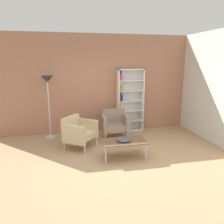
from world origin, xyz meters
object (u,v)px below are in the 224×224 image
at_px(decorative_bowl, 124,139).
at_px(bookshelf_tall, 128,101).
at_px(coffee_table_low, 124,142).
at_px(floor_lamp_torchiere, 48,87).
at_px(armchair_by_bookshelf, 78,131).
at_px(armchair_near_window, 115,123).

bearing_deg(decorative_bowl, bookshelf_tall, 71.49).
bearing_deg(coffee_table_low, floor_lamp_torchiere, 133.38).
bearing_deg(floor_lamp_torchiere, decorative_bowl, -46.62).
distance_m(decorative_bowl, armchair_by_bookshelf, 1.27).
xyz_separation_m(decorative_bowl, armchair_near_window, (0.11, 1.36, -0.02)).
bearing_deg(armchair_by_bookshelf, bookshelf_tall, -19.71).
distance_m(armchair_by_bookshelf, floor_lamp_torchiere, 1.58).
bearing_deg(floor_lamp_torchiere, armchair_near_window, -13.14).
bearing_deg(floor_lamp_torchiere, coffee_table_low, -46.62).
relative_size(decorative_bowl, armchair_by_bookshelf, 0.34).
xyz_separation_m(decorative_bowl, floor_lamp_torchiere, (-1.68, 1.78, 1.01)).
height_order(bookshelf_tall, floor_lamp_torchiere, bookshelf_tall).
xyz_separation_m(coffee_table_low, decorative_bowl, (0.00, 0.00, 0.07)).
height_order(decorative_bowl, floor_lamp_torchiere, floor_lamp_torchiere).
bearing_deg(bookshelf_tall, armchair_by_bookshelf, -145.91).
relative_size(armchair_near_window, floor_lamp_torchiere, 0.45).
bearing_deg(bookshelf_tall, coffee_table_low, -108.51).
bearing_deg(armchair_near_window, armchair_by_bookshelf, -150.08).
relative_size(bookshelf_tall, coffee_table_low, 1.90).
relative_size(bookshelf_tall, floor_lamp_torchiere, 1.09).
xyz_separation_m(bookshelf_tall, armchair_near_window, (-0.53, -0.56, -0.51)).
xyz_separation_m(armchair_by_bookshelf, armchair_near_window, (1.05, 0.52, 0.00)).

